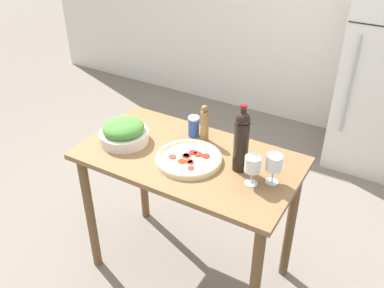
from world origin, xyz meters
TOP-DOWN VIEW (x-y plane):
  - ground_plane at (0.00, 0.00)m, footprint 14.00×14.00m
  - prep_counter at (0.00, 0.00)m, footprint 1.21×0.67m
  - wine_bottle at (0.29, 0.03)m, footprint 0.08×0.08m
  - wine_glass_near at (0.39, -0.06)m, footprint 0.08×0.08m
  - wine_glass_far at (0.48, 0.01)m, footprint 0.08×0.08m
  - pepper_mill at (-0.01, 0.19)m, footprint 0.05×0.05m
  - salad_bowl at (-0.40, -0.06)m, footprint 0.28×0.28m
  - homemade_pizza at (0.02, -0.04)m, footprint 0.36×0.36m
  - salt_canister at (-0.09, 0.20)m, footprint 0.07×0.07m

SIDE VIEW (x-z plane):
  - ground_plane at x=0.00m, z-range 0.00..0.00m
  - prep_counter at x=0.00m, z-range 0.29..1.18m
  - homemade_pizza at x=0.02m, z-range 0.89..0.92m
  - salad_bowl at x=-0.40m, z-range 0.88..1.02m
  - salt_canister at x=-0.09m, z-range 0.89..1.01m
  - pepper_mill at x=-0.01m, z-range 0.88..1.11m
  - wine_glass_far at x=0.48m, z-range 0.92..1.08m
  - wine_glass_near at x=0.39m, z-range 0.92..1.08m
  - wine_bottle at x=0.29m, z-range 0.88..1.25m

